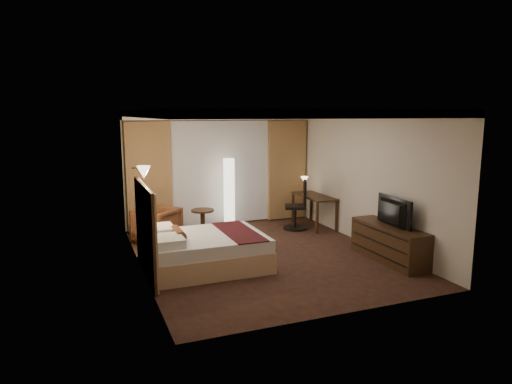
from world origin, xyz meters
name	(u,v)px	position (x,y,z in m)	size (l,w,h in m)	color
floor	(264,255)	(0.00, 0.00, 0.00)	(4.50, 5.50, 0.01)	black
ceiling	(264,110)	(0.00, 0.00, 2.70)	(4.50, 5.50, 0.01)	white
back_wall	(220,168)	(0.00, 2.75, 1.35)	(4.50, 0.02, 2.70)	beige
left_wall	(139,192)	(-2.25, 0.00, 1.35)	(0.02, 5.50, 2.70)	beige
right_wall	(367,178)	(2.25, 0.00, 1.35)	(0.02, 5.50, 2.70)	beige
crown_molding	(264,114)	(0.00, 0.00, 2.64)	(4.50, 5.50, 0.12)	black
soffit	(222,115)	(0.00, 2.50, 2.60)	(4.50, 0.50, 0.20)	white
curtain_sheer	(221,173)	(0.00, 2.67, 1.25)	(2.48, 0.04, 2.45)	silver
curtain_left_drape	(149,177)	(-1.70, 2.61, 1.25)	(1.00, 0.14, 2.45)	#A2764A
curtain_right_drape	(287,170)	(1.70, 2.61, 1.25)	(1.00, 0.14, 2.45)	#A2764A
wall_sconce	(144,172)	(-2.09, 0.52, 1.62)	(0.24, 0.24, 0.24)	white
bed	(206,251)	(-1.19, -0.25, 0.29)	(2.00, 1.56, 0.58)	white
headboard	(146,231)	(-2.20, -0.25, 0.75)	(0.12, 1.86, 1.50)	tan
armchair	(157,223)	(-1.72, 1.65, 0.40)	(0.78, 0.73, 0.80)	#512818
side_table	(203,222)	(-0.67, 1.91, 0.28)	(0.51, 0.51, 0.56)	black
floor_lamp	(229,193)	(0.07, 2.28, 0.82)	(0.34, 0.34, 1.64)	white
desk	(314,211)	(1.95, 1.62, 0.38)	(0.55, 1.31, 0.75)	black
desk_lamp	(304,185)	(1.95, 2.13, 0.92)	(0.18, 0.18, 0.34)	#FFD899
office_chair	(295,205)	(1.44, 1.57, 0.57)	(0.55, 0.55, 1.14)	black
dresser	(389,243)	(2.00, -1.11, 0.33)	(0.50, 1.69, 0.66)	black
television	(389,210)	(1.97, -1.11, 0.94)	(0.99, 0.57, 0.13)	black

